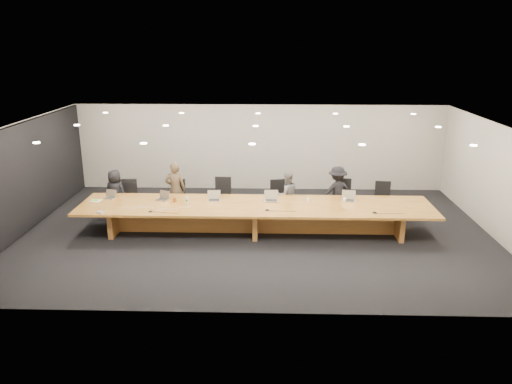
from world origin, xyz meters
TOP-DOWN VIEW (x-y plane):
  - ground at (0.00, 0.00)m, footprint 12.00×12.00m
  - back_wall at (0.00, 4.00)m, footprint 12.00×0.02m
  - left_wall_panel at (-5.94, 0.00)m, footprint 0.08×7.84m
  - conference_table at (0.00, 0.00)m, footprint 9.00×1.80m
  - chair_far_left at (-3.63, 1.23)m, footprint 0.56×0.56m
  - chair_left at (-2.31, 1.33)m, footprint 0.62×0.62m
  - chair_mid_left at (-0.98, 1.31)m, footprint 0.58×0.58m
  - chair_mid_right at (0.62, 1.34)m, footprint 0.62×0.62m
  - chair_right at (2.40, 1.32)m, footprint 0.62×0.62m
  - chair_far_right at (3.51, 1.29)m, footprint 0.58×0.58m
  - person_a at (-3.98, 1.18)m, footprint 0.74×0.58m
  - person_b at (-2.28, 1.19)m, footprint 0.59×0.40m
  - person_c at (0.83, 1.13)m, footprint 0.77×0.68m
  - person_d at (2.22, 1.25)m, footprint 1.06×0.78m
  - laptop_a at (-3.90, 0.42)m, footprint 0.33×0.27m
  - laptop_b at (-2.47, 0.33)m, footprint 0.37×0.33m
  - laptop_c at (-1.10, 0.31)m, footprint 0.35×0.27m
  - laptop_d at (0.40, 0.30)m, footprint 0.36×0.26m
  - laptop_e at (2.41, 0.38)m, footprint 0.38×0.31m
  - water_bottle at (-1.76, 0.03)m, footprint 0.07×0.07m
  - amber_mug at (-2.11, 0.19)m, footprint 0.08×0.08m
  - paper_cup_near at (1.36, 0.30)m, footprint 0.10×0.10m
  - paper_cup_far at (2.30, 0.32)m, footprint 0.11×0.11m
  - notepad at (-4.19, 0.18)m, footprint 0.28×0.24m
  - lime_gadget at (-4.21, 0.17)m, footprint 0.19×0.14m
  - av_box at (-3.77, -0.71)m, footprint 0.21×0.18m
  - mic_left at (-2.56, -0.62)m, footprint 0.15×0.15m
  - mic_center at (0.30, -0.42)m, footprint 0.13×0.13m
  - mic_right at (2.91, -0.53)m, footprint 0.13×0.13m

SIDE VIEW (x-z plane):
  - ground at x=0.00m, z-range 0.00..0.00m
  - chair_far_right at x=3.51m, z-range 0.00..1.01m
  - chair_left at x=-2.31m, z-range 0.00..1.02m
  - chair_mid_right at x=0.62m, z-range 0.00..1.03m
  - chair_far_left at x=-3.63m, z-range 0.00..1.03m
  - conference_table at x=0.00m, z-range 0.15..0.90m
  - chair_right at x=2.40m, z-range 0.00..1.07m
  - chair_mid_left at x=-0.98m, z-range 0.00..1.09m
  - person_c at x=0.83m, z-range 0.00..1.33m
  - person_a at x=-3.98m, z-range 0.00..1.34m
  - person_d at x=2.22m, z-range 0.00..1.46m
  - notepad at x=-4.19m, z-range 0.75..0.77m
  - av_box at x=-3.77m, z-range 0.75..0.78m
  - mic_left at x=-2.56m, z-range 0.75..0.78m
  - mic_center at x=0.30m, z-range 0.75..0.78m
  - mic_right at x=2.91m, z-range 0.75..0.78m
  - lime_gadget at x=-4.21m, z-range 0.77..0.79m
  - person_b at x=-2.28m, z-range 0.00..1.57m
  - paper_cup_near at x=1.36m, z-range 0.75..0.84m
  - amber_mug at x=-2.11m, z-range 0.75..0.85m
  - paper_cup_far at x=2.30m, z-range 0.75..0.85m
  - water_bottle at x=-1.76m, z-range 0.75..0.94m
  - laptop_a at x=-3.90m, z-range 0.75..0.98m
  - laptop_b at x=-2.47m, z-range 0.75..0.99m
  - laptop_c at x=-1.10m, z-range 0.75..1.01m
  - laptop_e at x=2.41m, z-range 0.75..1.02m
  - laptop_d at x=0.40m, z-range 0.75..1.03m
  - left_wall_panel at x=-5.94m, z-range 0.00..2.74m
  - back_wall at x=0.00m, z-range 0.00..2.80m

